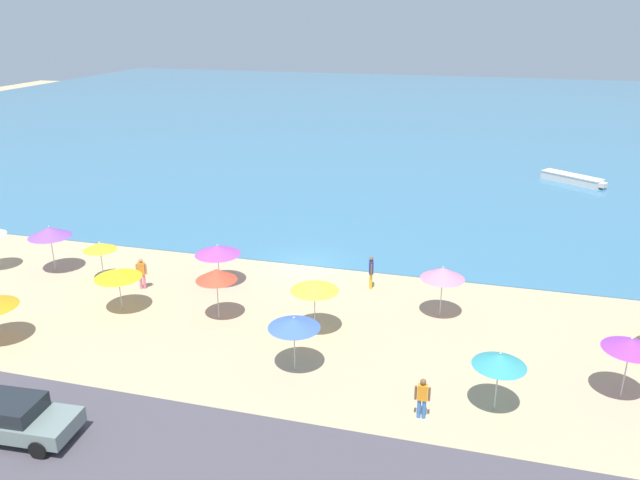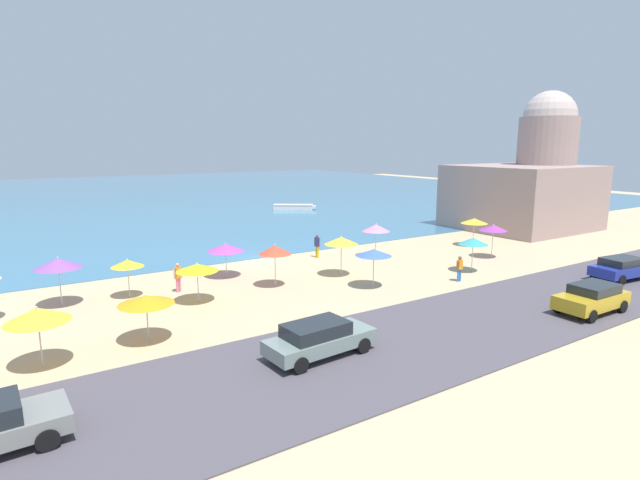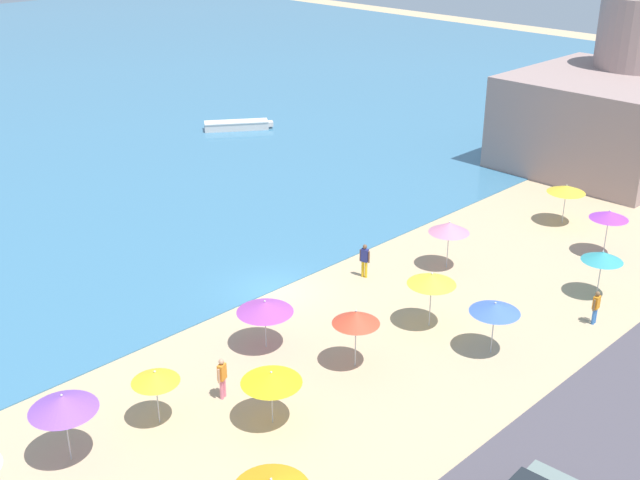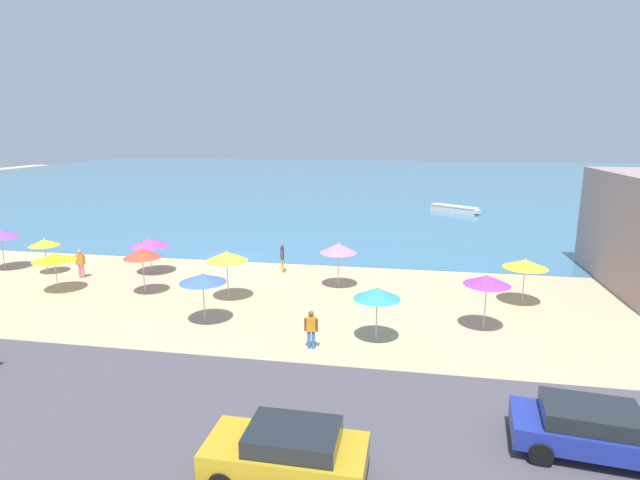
# 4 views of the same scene
# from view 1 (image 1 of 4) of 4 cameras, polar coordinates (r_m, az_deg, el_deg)

# --- Properties ---
(ground_plane) EXTENTS (160.00, 160.00, 0.00)m
(ground_plane) POSITION_cam_1_polar(r_m,az_deg,el_deg) (35.87, -1.43, -2.34)
(ground_plane) COLOR tan
(sea) EXTENTS (150.00, 110.00, 0.05)m
(sea) POSITION_cam_1_polar(r_m,az_deg,el_deg) (88.30, 8.93, 11.16)
(sea) COLOR teal
(sea) RESTS_ON ground_plane
(coastal_road) EXTENTS (80.00, 8.00, 0.06)m
(coastal_road) POSITION_cam_1_polar(r_m,az_deg,el_deg) (21.66, -15.96, -20.27)
(coastal_road) COLOR #4D474F
(coastal_road) RESTS_ON ground_plane
(beach_umbrella_0) EXTENTS (2.25, 2.25, 2.21)m
(beach_umbrella_0) POSITION_cam_1_polar(r_m,az_deg,el_deg) (31.44, -18.00, -2.95)
(beach_umbrella_0) COLOR #B2B2B7
(beach_umbrella_0) RESTS_ON ground_plane
(beach_umbrella_3) EXTENTS (2.12, 2.12, 2.40)m
(beach_umbrella_3) POSITION_cam_1_polar(r_m,az_deg,el_deg) (25.02, -2.39, -7.60)
(beach_umbrella_3) COLOR #B2B2B7
(beach_umbrella_3) RESTS_ON ground_plane
(beach_umbrella_4) EXTENTS (2.42, 2.42, 2.24)m
(beach_umbrella_4) POSITION_cam_1_polar(r_m,az_deg,el_deg) (33.24, -9.35, -0.91)
(beach_umbrella_4) COLOR #B2B2B7
(beach_umbrella_4) RESTS_ON ground_plane
(beach_umbrella_5) EXTENTS (1.95, 1.95, 2.40)m
(beach_umbrella_5) POSITION_cam_1_polar(r_m,az_deg,el_deg) (23.53, 16.10, -10.49)
(beach_umbrella_5) COLOR #B2B2B7
(beach_umbrella_5) RESTS_ON ground_plane
(beach_umbrella_7) EXTENTS (1.77, 1.77, 2.23)m
(beach_umbrella_7) POSITION_cam_1_polar(r_m,az_deg,el_deg) (35.26, -19.50, -0.55)
(beach_umbrella_7) COLOR #B2B2B7
(beach_umbrella_7) RESTS_ON ground_plane
(beach_umbrella_9) EXTENTS (2.33, 2.33, 2.68)m
(beach_umbrella_9) POSITION_cam_1_polar(r_m,az_deg,el_deg) (37.38, -23.50, 0.68)
(beach_umbrella_9) COLOR #B2B2B7
(beach_umbrella_9) RESTS_ON ground_plane
(beach_umbrella_10) EXTENTS (2.08, 2.08, 2.60)m
(beach_umbrella_10) POSITION_cam_1_polar(r_m,az_deg,el_deg) (29.74, 11.17, -2.98)
(beach_umbrella_10) COLOR #B2B2B7
(beach_umbrella_10) RESTS_ON ground_plane
(beach_umbrella_11) EXTENTS (2.02, 2.02, 2.58)m
(beach_umbrella_11) POSITION_cam_1_polar(r_m,az_deg,el_deg) (25.85, 26.54, -8.54)
(beach_umbrella_11) COLOR #B2B2B7
(beach_umbrella_11) RESTS_ON ground_plane
(beach_umbrella_12) EXTENTS (1.95, 1.95, 2.61)m
(beach_umbrella_12) POSITION_cam_1_polar(r_m,az_deg,el_deg) (29.38, -9.46, -3.14)
(beach_umbrella_12) COLOR #B2B2B7
(beach_umbrella_12) RESTS_ON ground_plane
(beach_umbrella_13) EXTENTS (2.18, 2.18, 2.64)m
(beach_umbrella_13) POSITION_cam_1_polar(r_m,az_deg,el_deg) (27.73, -0.49, -4.18)
(beach_umbrella_13) COLOR #B2B2B7
(beach_umbrella_13) RESTS_ON ground_plane
(bather_0) EXTENTS (0.30, 0.56, 1.79)m
(bather_0) POSITION_cam_1_polar(r_m,az_deg,el_deg) (32.72, 4.69, -2.81)
(bather_0) COLOR gold
(bather_0) RESTS_ON ground_plane
(bather_1) EXTENTS (0.57, 0.24, 1.61)m
(bather_1) POSITION_cam_1_polar(r_m,az_deg,el_deg) (23.19, 9.33, -13.92)
(bather_1) COLOR #366FC1
(bather_1) RESTS_ON ground_plane
(bather_2) EXTENTS (0.54, 0.33, 1.73)m
(bather_2) POSITION_cam_1_polar(r_m,az_deg,el_deg) (33.90, -16.00, -2.80)
(bather_2) COLOR pink
(bather_2) RESTS_ON ground_plane
(parked_car_4) EXTENTS (4.66, 2.12, 1.43)m
(parked_car_4) POSITION_cam_1_polar(r_m,az_deg,el_deg) (24.49, -26.55, -14.25)
(parked_car_4) COLOR gray
(parked_car_4) RESTS_ON coastal_road
(skiff_nearshore) EXTENTS (5.09, 3.99, 0.68)m
(skiff_nearshore) POSITION_cam_1_polar(r_m,az_deg,el_deg) (56.90, 22.09, 5.21)
(skiff_nearshore) COLOR silver
(skiff_nearshore) RESTS_ON sea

